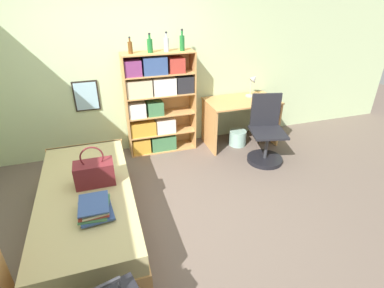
{
  "coord_description": "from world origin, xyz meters",
  "views": [
    {
      "loc": [
        -0.33,
        -2.68,
        2.35
      ],
      "look_at": [
        0.59,
        0.21,
        0.75
      ],
      "focal_mm": 28.0,
      "sensor_mm": 36.0,
      "label": 1
    }
  ],
  "objects_px": {
    "bottle_clear": "(166,44)",
    "desk_lamp": "(253,82)",
    "desk_chair": "(266,141)",
    "waste_bin": "(238,138)",
    "bottle_green": "(130,47)",
    "desk": "(241,114)",
    "handbag": "(94,173)",
    "book_stack_on_bed": "(95,208)",
    "bottle_blue": "(182,42)",
    "bed": "(89,209)",
    "bookcase": "(156,103)",
    "bottle_brown": "(150,45)"
  },
  "relations": [
    {
      "from": "bottle_clear",
      "to": "desk_lamp",
      "type": "distance_m",
      "value": 1.54
    },
    {
      "from": "desk_chair",
      "to": "waste_bin",
      "type": "distance_m",
      "value": 0.62
    },
    {
      "from": "bottle_green",
      "to": "desk_chair",
      "type": "height_order",
      "value": "bottle_green"
    },
    {
      "from": "bottle_green",
      "to": "desk_chair",
      "type": "bearing_deg",
      "value": -23.9
    },
    {
      "from": "bottle_green",
      "to": "desk",
      "type": "distance_m",
      "value": 2.0
    },
    {
      "from": "handbag",
      "to": "desk_lamp",
      "type": "height_order",
      "value": "desk_lamp"
    },
    {
      "from": "book_stack_on_bed",
      "to": "desk",
      "type": "relative_size",
      "value": 0.34
    },
    {
      "from": "bottle_blue",
      "to": "bottle_clear",
      "type": "bearing_deg",
      "value": 177.3
    },
    {
      "from": "bed",
      "to": "waste_bin",
      "type": "distance_m",
      "value": 2.7
    },
    {
      "from": "handbag",
      "to": "bottle_green",
      "type": "distance_m",
      "value": 1.87
    },
    {
      "from": "handbag",
      "to": "desk",
      "type": "height_order",
      "value": "handbag"
    },
    {
      "from": "bookcase",
      "to": "bottle_blue",
      "type": "distance_m",
      "value": 0.96
    },
    {
      "from": "book_stack_on_bed",
      "to": "bottle_blue",
      "type": "height_order",
      "value": "bottle_blue"
    },
    {
      "from": "bed",
      "to": "bottle_green",
      "type": "height_order",
      "value": "bottle_green"
    },
    {
      "from": "book_stack_on_bed",
      "to": "desk_chair",
      "type": "bearing_deg",
      "value": 25.55
    },
    {
      "from": "book_stack_on_bed",
      "to": "bottle_green",
      "type": "xyz_separation_m",
      "value": [
        0.67,
        1.95,
        1.04
      ]
    },
    {
      "from": "handbag",
      "to": "desk_chair",
      "type": "xyz_separation_m",
      "value": [
        2.42,
        0.68,
        -0.35
      ]
    },
    {
      "from": "desk",
      "to": "desk_lamp",
      "type": "distance_m",
      "value": 0.55
    },
    {
      "from": "desk_lamp",
      "to": "bottle_green",
      "type": "bearing_deg",
      "value": 179.12
    },
    {
      "from": "bed",
      "to": "handbag",
      "type": "xyz_separation_m",
      "value": [
        0.12,
        0.06,
        0.4
      ]
    },
    {
      "from": "book_stack_on_bed",
      "to": "bookcase",
      "type": "xyz_separation_m",
      "value": [
        0.97,
        1.96,
        0.2
      ]
    },
    {
      "from": "waste_bin",
      "to": "book_stack_on_bed",
      "type": "bearing_deg",
      "value": -142.69
    },
    {
      "from": "bottle_green",
      "to": "bottle_brown",
      "type": "bearing_deg",
      "value": -3.24
    },
    {
      "from": "bookcase",
      "to": "bottle_brown",
      "type": "xyz_separation_m",
      "value": [
        -0.04,
        -0.02,
        0.85
      ]
    },
    {
      "from": "bottle_clear",
      "to": "desk_lamp",
      "type": "xyz_separation_m",
      "value": [
        1.4,
        -0.03,
        -0.65
      ]
    },
    {
      "from": "desk_chair",
      "to": "waste_bin",
      "type": "xyz_separation_m",
      "value": [
        -0.18,
        0.56,
        -0.19
      ]
    },
    {
      "from": "bottle_clear",
      "to": "waste_bin",
      "type": "height_order",
      "value": "bottle_clear"
    },
    {
      "from": "book_stack_on_bed",
      "to": "handbag",
      "type": "bearing_deg",
      "value": 87.28
    },
    {
      "from": "bottle_blue",
      "to": "bottle_green",
      "type": "bearing_deg",
      "value": 179.21
    },
    {
      "from": "book_stack_on_bed",
      "to": "bottle_clear",
      "type": "distance_m",
      "value": 2.51
    },
    {
      "from": "bottle_brown",
      "to": "waste_bin",
      "type": "relative_size",
      "value": 0.93
    },
    {
      "from": "handbag",
      "to": "bottle_blue",
      "type": "distance_m",
      "value": 2.23
    },
    {
      "from": "desk",
      "to": "bed",
      "type": "bearing_deg",
      "value": -150.5
    },
    {
      "from": "handbag",
      "to": "waste_bin",
      "type": "height_order",
      "value": "handbag"
    },
    {
      "from": "bookcase",
      "to": "desk_chair",
      "type": "height_order",
      "value": "bookcase"
    },
    {
      "from": "bottle_brown",
      "to": "bottle_clear",
      "type": "height_order",
      "value": "bottle_clear"
    },
    {
      "from": "book_stack_on_bed",
      "to": "desk_lamp",
      "type": "height_order",
      "value": "desk_lamp"
    },
    {
      "from": "desk_lamp",
      "to": "desk_chair",
      "type": "height_order",
      "value": "desk_lamp"
    },
    {
      "from": "bottle_blue",
      "to": "bottle_brown",
      "type": "bearing_deg",
      "value": -179.37
    },
    {
      "from": "desk",
      "to": "waste_bin",
      "type": "bearing_deg",
      "value": -130.44
    },
    {
      "from": "book_stack_on_bed",
      "to": "bottle_blue",
      "type": "bearing_deg",
      "value": 54.38
    },
    {
      "from": "bookcase",
      "to": "desk",
      "type": "height_order",
      "value": "bookcase"
    },
    {
      "from": "desk_lamp",
      "to": "desk_chair",
      "type": "bearing_deg",
      "value": -99.34
    },
    {
      "from": "book_stack_on_bed",
      "to": "desk_chair",
      "type": "distance_m",
      "value": 2.72
    },
    {
      "from": "handbag",
      "to": "bottle_blue",
      "type": "bearing_deg",
      "value": 46.81
    },
    {
      "from": "book_stack_on_bed",
      "to": "bottle_green",
      "type": "height_order",
      "value": "bottle_green"
    },
    {
      "from": "bottle_brown",
      "to": "bottle_blue",
      "type": "xyz_separation_m",
      "value": [
        0.46,
        0.01,
        0.01
      ]
    },
    {
      "from": "bookcase",
      "to": "desk",
      "type": "distance_m",
      "value": 1.39
    },
    {
      "from": "bed",
      "to": "bottle_clear",
      "type": "distance_m",
      "value": 2.42
    },
    {
      "from": "bed",
      "to": "bottle_clear",
      "type": "bearing_deg",
      "value": 50.4
    }
  ]
}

